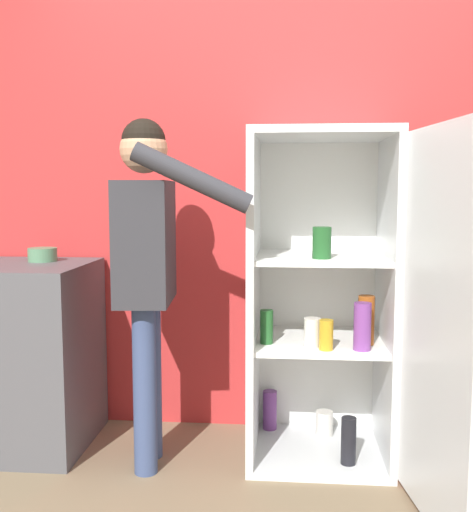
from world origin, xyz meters
TOP-DOWN VIEW (x-y plane):
  - wall_back at (0.00, 0.98)m, footprint 7.00×0.06m
  - refrigerator at (0.31, 0.52)m, footprint 0.81×1.28m
  - person at (-0.57, 0.43)m, footprint 0.64×0.55m
  - counter at (-1.31, 0.61)m, footprint 0.76×0.63m
  - bowl at (-1.20, 0.73)m, footprint 0.15×0.15m

SIDE VIEW (x-z plane):
  - counter at x=-1.31m, z-range 0.00..0.93m
  - refrigerator at x=0.31m, z-range -0.01..1.55m
  - bowl at x=-1.20m, z-range 0.93..1.00m
  - person at x=-0.57m, z-range 0.22..1.83m
  - wall_back at x=0.00m, z-range 0.00..2.55m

